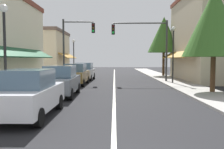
# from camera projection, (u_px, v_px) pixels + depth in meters

# --- Properties ---
(ground_plane) EXTENTS (80.00, 80.00, 0.00)m
(ground_plane) POSITION_uv_depth(u_px,v_px,m) (114.00, 82.00, 21.38)
(ground_plane) COLOR black
(sidewalk_left) EXTENTS (2.60, 56.00, 0.12)m
(sidewalk_left) POSITION_uv_depth(u_px,v_px,m) (55.00, 82.00, 21.43)
(sidewalk_left) COLOR gray
(sidewalk_left) RESTS_ON ground
(sidewalk_right) EXTENTS (2.60, 56.00, 0.12)m
(sidewalk_right) POSITION_uv_depth(u_px,v_px,m) (174.00, 82.00, 21.31)
(sidewalk_right) COLOR #A39E99
(sidewalk_right) RESTS_ON ground
(lane_center_stripe) EXTENTS (0.14, 52.00, 0.01)m
(lane_center_stripe) POSITION_uv_depth(u_px,v_px,m) (114.00, 82.00, 21.38)
(lane_center_stripe) COLOR silver
(lane_center_stripe) RESTS_ON ground
(storefront_right_block) EXTENTS (6.50, 10.20, 8.57)m
(storefront_right_block) POSITION_uv_depth(u_px,v_px,m) (209.00, 37.00, 22.99)
(storefront_right_block) COLOR #BCAD8E
(storefront_right_block) RESTS_ON ground
(storefront_far_left) EXTENTS (6.96, 8.20, 5.94)m
(storefront_far_left) POSITION_uv_depth(u_px,v_px,m) (43.00, 53.00, 31.26)
(storefront_far_left) COLOR beige
(storefront_far_left) RESTS_ON ground
(parked_car_nearest_left) EXTENTS (1.80, 4.11, 1.77)m
(parked_car_nearest_left) POSITION_uv_depth(u_px,v_px,m) (29.00, 93.00, 8.58)
(parked_car_nearest_left) COLOR silver
(parked_car_nearest_left) RESTS_ON ground
(parked_car_second_left) EXTENTS (1.84, 4.13, 1.77)m
(parked_car_second_left) POSITION_uv_depth(u_px,v_px,m) (61.00, 81.00, 13.41)
(parked_car_second_left) COLOR #4C5156
(parked_car_second_left) RESTS_ON ground
(parked_car_third_left) EXTENTS (1.85, 4.13, 1.77)m
(parked_car_third_left) POSITION_uv_depth(u_px,v_px,m) (76.00, 74.00, 19.28)
(parked_car_third_left) COLOR brown
(parked_car_third_left) RESTS_ON ground
(parked_car_far_left) EXTENTS (1.87, 4.15, 1.77)m
(parked_car_far_left) POSITION_uv_depth(u_px,v_px,m) (85.00, 71.00, 23.91)
(parked_car_far_left) COLOR #B7BABF
(parked_car_far_left) RESTS_ON ground
(traffic_signal_mast_arm) EXTENTS (5.14, 0.50, 5.67)m
(traffic_signal_mast_arm) POSITION_uv_depth(u_px,v_px,m) (147.00, 40.00, 21.22)
(traffic_signal_mast_arm) COLOR #333333
(traffic_signal_mast_arm) RESTS_ON ground
(traffic_signal_left_corner) EXTENTS (3.08, 0.50, 5.88)m
(traffic_signal_left_corner) POSITION_uv_depth(u_px,v_px,m) (74.00, 41.00, 21.86)
(traffic_signal_left_corner) COLOR #333333
(traffic_signal_left_corner) RESTS_ON ground
(street_lamp_left_near) EXTENTS (0.36, 0.36, 4.57)m
(street_lamp_left_near) POSITION_uv_depth(u_px,v_px,m) (5.00, 38.00, 10.34)
(street_lamp_left_near) COLOR black
(street_lamp_left_near) RESTS_ON ground
(street_lamp_right_mid) EXTENTS (0.36, 0.36, 4.89)m
(street_lamp_right_mid) POSITION_uv_depth(u_px,v_px,m) (173.00, 46.00, 19.70)
(street_lamp_right_mid) COLOR black
(street_lamp_right_mid) RESTS_ON ground
(street_lamp_left_far) EXTENTS (0.36, 0.36, 4.51)m
(street_lamp_left_far) POSITION_uv_depth(u_px,v_px,m) (74.00, 51.00, 27.95)
(street_lamp_left_far) COLOR black
(street_lamp_left_far) RESTS_ON ground
(tree_right_near) EXTENTS (3.81, 3.81, 6.49)m
(tree_right_near) POSITION_uv_depth(u_px,v_px,m) (214.00, 22.00, 14.16)
(tree_right_near) COLOR #4C331E
(tree_right_near) RESTS_ON ground
(tree_right_far) EXTENTS (3.90, 3.90, 7.25)m
(tree_right_far) POSITION_uv_depth(u_px,v_px,m) (164.00, 35.00, 28.18)
(tree_right_far) COLOR #4C331E
(tree_right_far) RESTS_ON ground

